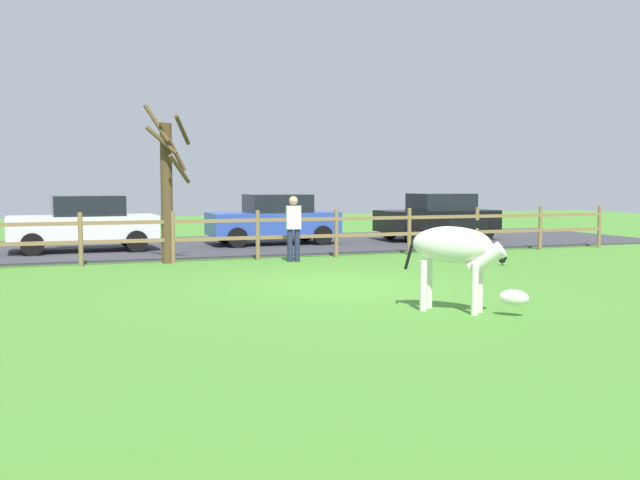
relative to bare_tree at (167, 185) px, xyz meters
The scene contains 10 objects.
ground_plane 5.95m from the bare_tree, 63.30° to the right, with size 60.00×60.00×0.00m, color #47842D.
parking_asphalt 5.30m from the bare_tree, 59.27° to the left, with size 28.00×7.40×0.05m, color #38383D.
paddock_fence 2.54m from the bare_tree, ahead, with size 21.54×0.11×1.28m.
bare_tree is the anchor object (origin of this frame).
zebra 8.88m from the bare_tree, 68.31° to the right, with size 1.49×1.51×1.41m.
crow_on_grass 8.30m from the bare_tree, 22.85° to the right, with size 0.21×0.10×0.20m.
parked_car_black 10.25m from the bare_tree, 21.39° to the left, with size 4.02×1.91×1.56m.
parked_car_white 4.07m from the bare_tree, 118.37° to the left, with size 4.08×2.04×1.56m.
parked_car_blue 5.54m from the bare_tree, 45.74° to the left, with size 4.02×1.93×1.56m.
visitor_near_fence 3.24m from the bare_tree, 13.01° to the right, with size 0.39×0.28×1.64m.
Camera 1 is at (-4.86, -12.69, 1.97)m, focal length 40.27 mm.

